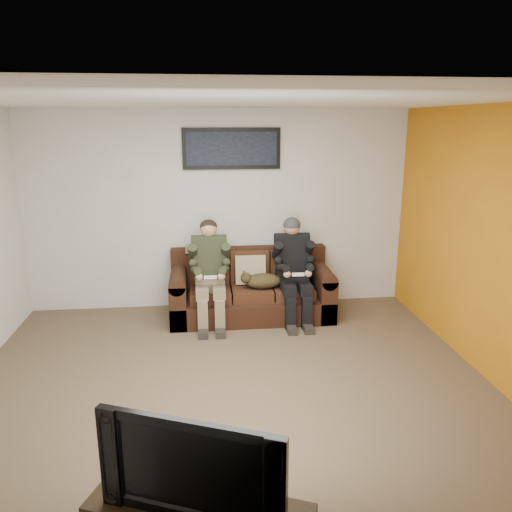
{
  "coord_description": "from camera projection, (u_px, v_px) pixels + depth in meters",
  "views": [
    {
      "loc": [
        -0.23,
        -4.25,
        2.43
      ],
      "look_at": [
        0.37,
        1.2,
        0.95
      ],
      "focal_mm": 35.0,
      "sensor_mm": 36.0,
      "label": 1
    }
  ],
  "objects": [
    {
      "name": "person_right",
      "position": [
        294.0,
        264.0,
        6.24
      ],
      "size": [
        0.51,
        0.86,
        1.27
      ],
      "color": "black",
      "rests_on": "sofa"
    },
    {
      "name": "cat",
      "position": [
        262.0,
        281.0,
        6.24
      ],
      "size": [
        0.66,
        0.26,
        0.24
      ],
      "color": "#4C3E1E",
      "rests_on": "sofa"
    },
    {
      "name": "sofa",
      "position": [
        251.0,
        291.0,
        6.44
      ],
      "size": [
        2.04,
        0.88,
        0.83
      ],
      "color": "black",
      "rests_on": "ground"
    },
    {
      "name": "wall_right",
      "position": [
        496.0,
        247.0,
        4.67
      ],
      "size": [
        0.0,
        4.5,
        4.5
      ],
      "primitive_type": "plane",
      "rotation": [
        1.57,
        0.0,
        -1.57
      ],
      "color": "beige",
      "rests_on": "ground"
    },
    {
      "name": "throw_blanket",
      "position": [
        202.0,
        249.0,
        6.49
      ],
      "size": [
        0.42,
        0.2,
        0.07
      ],
      "primitive_type": "cube",
      "color": "tan",
      "rests_on": "sofa"
    },
    {
      "name": "television",
      "position": [
        197.0,
        459.0,
        2.66
      ],
      "size": [
        1.0,
        0.52,
        0.59
      ],
      "primitive_type": "imported",
      "rotation": [
        0.0,
        0.0,
        -0.4
      ],
      "color": "black",
      "rests_on": "tv_stand"
    },
    {
      "name": "framed_poster",
      "position": [
        232.0,
        149.0,
        6.34
      ],
      "size": [
        1.25,
        0.05,
        0.52
      ],
      "color": "black",
      "rests_on": "wall_back"
    },
    {
      "name": "wall_front",
      "position": [
        258.0,
        381.0,
        2.24
      ],
      "size": [
        5.0,
        0.0,
        5.0
      ],
      "primitive_type": "plane",
      "rotation": [
        -1.57,
        0.0,
        0.0
      ],
      "color": "beige",
      "rests_on": "ground"
    },
    {
      "name": "accent_wall_right",
      "position": [
        495.0,
        247.0,
        4.66
      ],
      "size": [
        0.0,
        4.5,
        4.5
      ],
      "primitive_type": "plane",
      "rotation": [
        1.57,
        0.0,
        -1.57
      ],
      "color": "#C37413",
      "rests_on": "ground"
    },
    {
      "name": "floor",
      "position": [
        231.0,
        386.0,
        4.74
      ],
      "size": [
        5.0,
        5.0,
        0.0
      ],
      "primitive_type": "plane",
      "color": "brown",
      "rests_on": "ground"
    },
    {
      "name": "throw_pillow",
      "position": [
        250.0,
        270.0,
        6.41
      ],
      "size": [
        0.39,
        0.19,
        0.39
      ],
      "primitive_type": "cube",
      "rotation": [
        -0.21,
        0.0,
        0.0
      ],
      "color": "tan",
      "rests_on": "sofa"
    },
    {
      "name": "wall_back",
      "position": [
        219.0,
        211.0,
        6.56
      ],
      "size": [
        5.0,
        0.0,
        5.0
      ],
      "primitive_type": "plane",
      "rotation": [
        1.57,
        0.0,
        0.0
      ],
      "color": "beige",
      "rests_on": "ground"
    },
    {
      "name": "ceiling",
      "position": [
        227.0,
        100.0,
        4.06
      ],
      "size": [
        5.0,
        5.0,
        0.0
      ],
      "primitive_type": "plane",
      "rotation": [
        3.14,
        0.0,
        0.0
      ],
      "color": "silver",
      "rests_on": "ground"
    },
    {
      "name": "person_left",
      "position": [
        210.0,
        267.0,
        6.13
      ],
      "size": [
        0.51,
        0.87,
        1.26
      ],
      "color": "#7F6D4F",
      "rests_on": "sofa"
    }
  ]
}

